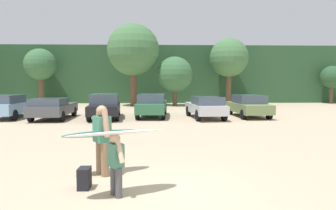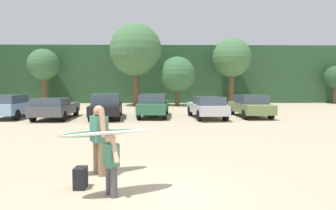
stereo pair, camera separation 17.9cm
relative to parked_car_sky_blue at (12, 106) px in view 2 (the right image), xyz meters
The scene contains 18 objects.
ground_plane 16.00m from the parked_car_sky_blue, 54.97° to the right, with size 120.00×120.00×0.00m, color tan.
hillside_ridge 21.61m from the parked_car_sky_blue, 64.74° to the left, with size 108.00×12.00×6.23m, color #284C2D.
tree_center 12.35m from the parked_car_sky_blue, 101.90° to the left, with size 3.15×3.15×5.61m.
tree_ridge_back 12.73m from the parked_car_sky_blue, 54.09° to the left, with size 4.89×4.89×7.75m.
tree_center_right 14.75m from the parked_car_sky_blue, 41.51° to the left, with size 3.40×3.40×4.69m.
tree_far_left 20.46m from the parked_car_sky_blue, 34.68° to the left, with size 3.91×3.91×6.70m.
tree_far_right 30.34m from the parked_car_sky_blue, 23.79° to the left, with size 2.38×2.38×3.99m.
parked_car_sky_blue is the anchor object (origin of this frame).
parked_car_dark_gray 2.99m from the parked_car_sky_blue, 12.48° to the right, with size 2.04×4.35×1.31m.
parked_car_black 5.97m from the parked_car_sky_blue, ahead, with size 2.25×4.94×1.53m.
parked_car_forest_green 8.93m from the parked_car_sky_blue, ahead, with size 1.99×4.70×1.50m.
parked_car_silver 12.28m from the parked_car_sky_blue, ahead, with size 2.13×4.40×1.38m.
parked_car_olive_green 15.19m from the parked_car_sky_blue, ahead, with size 2.01×4.25×1.43m.
person_adult 14.29m from the parked_car_sky_blue, 56.24° to the right, with size 0.55×0.72×1.69m.
person_child 15.74m from the parked_car_sky_blue, 57.48° to the right, with size 0.40×0.52×1.24m.
surfboard_teal 14.22m from the parked_car_sky_blue, 56.12° to the right, with size 1.95×1.24×0.29m.
surfboard_white 15.74m from the parked_car_sky_blue, 57.45° to the right, with size 1.99×1.22×0.17m.
backpack_dropped 14.99m from the parked_car_sky_blue, 58.93° to the right, with size 0.24×0.34×0.45m.
Camera 2 is at (0.29, -6.02, 2.24)m, focal length 32.21 mm.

